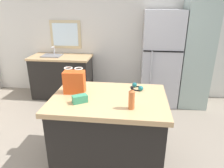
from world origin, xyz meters
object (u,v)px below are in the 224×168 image
Objects in this scene: tall_cabinet at (195,56)px; small_box at (80,99)px; kitchen_island at (109,131)px; shopping_bag at (74,82)px; refrigerator at (161,59)px; ear_defenders at (138,87)px; bottle at (132,99)px.

tall_cabinet reaches higher than small_box.
kitchen_island is at bearing 30.35° from small_box.
shopping_bag is at bearing -135.43° from tall_cabinet.
kitchen_island is 0.73× the size of refrigerator.
refrigerator reaches higher than shopping_bag.
tall_cabinet is (1.42, 1.92, 0.54)m from kitchen_island.
tall_cabinet reaches higher than kitchen_island.
tall_cabinet is at bearing 50.53° from small_box.
ear_defenders is at bearing 15.12° from shopping_bag.
small_box is at bearing -149.65° from kitchen_island.
bottle reaches higher than kitchen_island.
small_box is 0.58m from bottle.
ear_defenders is at bearing -123.98° from tall_cabinet.
small_box is (-1.72, -2.09, -0.03)m from tall_cabinet.
small_box is at bearing -143.27° from ear_defenders.
shopping_bag is 0.80m from ear_defenders.
kitchen_island is 0.75m from shopping_bag.
kitchen_island is at bearing -11.50° from shopping_bag.
tall_cabinet is 2.46m from bottle.
shopping_bag is (-1.21, -1.83, 0.14)m from refrigerator.
ear_defenders is (0.76, 0.21, -0.12)m from shopping_bag.
tall_cabinet is at bearing 0.02° from refrigerator.
small_box is at bearing 172.04° from bottle.
refrigerator is 5.86× the size of shopping_bag.
kitchen_island is at bearing -138.27° from ear_defenders.
bottle is at bearing -117.97° from tall_cabinet.
refrigerator is at bearing 68.06° from kitchen_island.
bottle is (0.70, -0.34, -0.03)m from shopping_bag.
shopping_bag is 0.31m from small_box.
tall_cabinet is at bearing 62.03° from bottle.
bottle is at bearing -7.96° from small_box.
small_box is at bearing -63.03° from shopping_bag.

